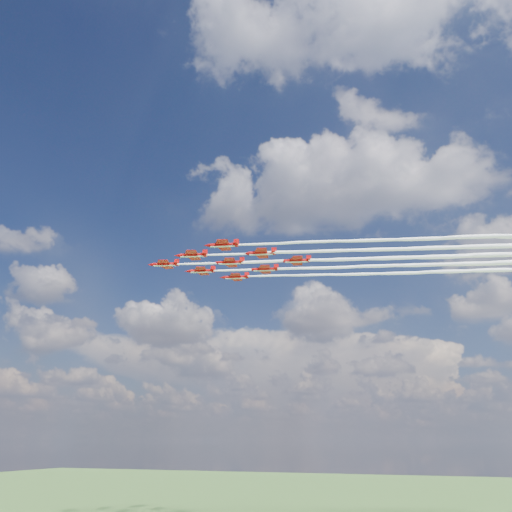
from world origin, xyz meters
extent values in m
cylinder|color=#BD0A0A|center=(-15.98, -1.30, 79.59)|extent=(7.74, 3.07, 1.06)
cone|color=#BD0A0A|center=(-20.65, -2.58, 79.59)|extent=(2.15, 1.54, 1.06)
cone|color=#BD0A0A|center=(-11.60, -0.10, 79.59)|extent=(1.65, 1.32, 0.97)
ellipsoid|color=black|center=(-17.85, -1.81, 80.02)|extent=(2.17, 1.38, 0.69)
cube|color=#BD0A0A|center=(-15.52, -1.17, 79.54)|extent=(5.33, 9.40, 0.14)
cube|color=#BD0A0A|center=(-12.25, -0.28, 79.59)|extent=(2.23, 3.72, 0.12)
cube|color=#BD0A0A|center=(-12.06, -0.23, 80.46)|extent=(1.53, 0.54, 1.74)
cube|color=white|center=(-15.98, -1.30, 79.10)|extent=(7.23, 2.75, 0.12)
cylinder|color=#BD0A0A|center=(-3.48, -5.95, 79.59)|extent=(7.74, 3.07, 1.06)
cone|color=#BD0A0A|center=(-8.15, -7.22, 79.59)|extent=(2.15, 1.54, 1.06)
cone|color=#BD0A0A|center=(0.90, -4.75, 79.59)|extent=(1.65, 1.32, 0.97)
ellipsoid|color=black|center=(-5.35, -6.46, 80.02)|extent=(2.17, 1.38, 0.69)
cube|color=#BD0A0A|center=(-3.02, -5.82, 79.54)|extent=(5.33, 9.40, 0.14)
cube|color=#BD0A0A|center=(0.25, -4.92, 79.59)|extent=(2.23, 3.72, 0.12)
cube|color=#BD0A0A|center=(0.44, -4.87, 80.46)|extent=(1.53, 0.54, 1.74)
cube|color=white|center=(-3.48, -5.95, 79.10)|extent=(7.23, 2.75, 0.12)
cylinder|color=#BD0A0A|center=(-7.59, 9.06, 79.59)|extent=(7.74, 3.07, 1.06)
cone|color=#BD0A0A|center=(-12.25, 7.79, 79.59)|extent=(2.15, 1.54, 1.06)
cone|color=#BD0A0A|center=(-3.21, 10.26, 79.59)|extent=(1.65, 1.32, 0.97)
ellipsoid|color=black|center=(-9.46, 8.55, 80.02)|extent=(2.17, 1.38, 0.69)
cube|color=#BD0A0A|center=(-7.12, 9.19, 79.54)|extent=(5.33, 9.40, 0.14)
cube|color=#BD0A0A|center=(-3.86, 10.08, 79.59)|extent=(2.23, 3.72, 0.12)
cube|color=#BD0A0A|center=(-3.67, 10.13, 80.46)|extent=(1.53, 0.54, 1.74)
cube|color=white|center=(-7.59, 9.06, 79.10)|extent=(7.23, 2.75, 0.12)
cylinder|color=#BD0A0A|center=(9.02, -10.59, 79.59)|extent=(7.74, 3.07, 1.06)
cone|color=#BD0A0A|center=(4.35, -11.87, 79.59)|extent=(2.15, 1.54, 1.06)
cone|color=#BD0A0A|center=(13.40, -9.39, 79.59)|extent=(1.65, 1.32, 0.97)
ellipsoid|color=black|center=(7.15, -11.10, 80.02)|extent=(2.17, 1.38, 0.69)
cube|color=#BD0A0A|center=(9.48, -10.46, 79.54)|extent=(5.33, 9.40, 0.14)
cube|color=#BD0A0A|center=(12.75, -9.57, 79.59)|extent=(2.23, 3.72, 0.12)
cube|color=#BD0A0A|center=(12.93, -9.52, 80.46)|extent=(1.53, 0.54, 1.74)
cube|color=white|center=(9.02, -10.59, 79.10)|extent=(7.23, 2.75, 0.12)
cylinder|color=#BD0A0A|center=(4.91, 4.42, 79.59)|extent=(7.74, 3.07, 1.06)
cone|color=#BD0A0A|center=(0.24, 3.14, 79.59)|extent=(2.15, 1.54, 1.06)
cone|color=#BD0A0A|center=(9.29, 5.62, 79.59)|extent=(1.65, 1.32, 0.97)
ellipsoid|color=black|center=(3.04, 3.91, 80.02)|extent=(2.17, 1.38, 0.69)
cube|color=#BD0A0A|center=(5.38, 4.54, 79.54)|extent=(5.33, 9.40, 0.14)
cube|color=#BD0A0A|center=(8.64, 5.44, 79.59)|extent=(2.23, 3.72, 0.12)
cube|color=#BD0A0A|center=(8.83, 5.49, 80.46)|extent=(1.53, 0.54, 1.74)
cube|color=white|center=(4.91, 4.42, 79.10)|extent=(7.23, 2.75, 0.12)
cylinder|color=#BD0A0A|center=(0.80, 19.43, 79.59)|extent=(7.74, 3.07, 1.06)
cone|color=#BD0A0A|center=(-3.86, 18.15, 79.59)|extent=(2.15, 1.54, 1.06)
cone|color=#BD0A0A|center=(5.19, 20.63, 79.59)|extent=(1.65, 1.32, 0.97)
ellipsoid|color=black|center=(-1.06, 18.91, 80.02)|extent=(2.17, 1.38, 0.69)
cube|color=#BD0A0A|center=(1.27, 19.55, 79.54)|extent=(5.33, 9.40, 0.14)
cube|color=#BD0A0A|center=(4.53, 20.45, 79.59)|extent=(2.23, 3.72, 0.12)
cube|color=#BD0A0A|center=(4.72, 20.50, 80.46)|extent=(1.53, 0.54, 1.74)
cube|color=white|center=(0.80, 19.43, 79.10)|extent=(7.23, 2.75, 0.12)
cylinder|color=#BD0A0A|center=(17.41, -0.23, 79.59)|extent=(7.74, 3.07, 1.06)
cone|color=#BD0A0A|center=(12.74, -1.51, 79.59)|extent=(2.15, 1.54, 1.06)
cone|color=#BD0A0A|center=(21.79, 0.97, 79.59)|extent=(1.65, 1.32, 0.97)
ellipsoid|color=black|center=(15.54, -0.74, 80.02)|extent=(2.17, 1.38, 0.69)
cube|color=#BD0A0A|center=(17.88, -0.10, 79.54)|extent=(5.33, 9.40, 0.14)
cube|color=#BD0A0A|center=(21.14, 0.79, 79.59)|extent=(2.23, 3.72, 0.12)
cube|color=#BD0A0A|center=(21.33, 0.84, 80.46)|extent=(1.53, 0.54, 1.74)
cube|color=white|center=(17.41, -0.23, 79.10)|extent=(7.23, 2.75, 0.12)
cylinder|color=#BD0A0A|center=(13.30, 14.78, 79.59)|extent=(7.74, 3.07, 1.06)
cone|color=#BD0A0A|center=(8.64, 13.50, 79.59)|extent=(2.15, 1.54, 1.06)
cone|color=#BD0A0A|center=(17.69, 15.98, 79.59)|extent=(1.65, 1.32, 0.97)
ellipsoid|color=black|center=(11.44, 14.27, 80.02)|extent=(2.17, 1.38, 0.69)
cube|color=#BD0A0A|center=(13.77, 14.91, 79.54)|extent=(5.33, 9.40, 0.14)
cube|color=#BD0A0A|center=(17.03, 15.80, 79.59)|extent=(2.23, 3.72, 0.12)
cube|color=#BD0A0A|center=(17.22, 15.85, 80.46)|extent=(1.53, 0.54, 1.74)
cube|color=white|center=(13.30, 14.78, 79.10)|extent=(7.23, 2.75, 0.12)
cylinder|color=#BD0A0A|center=(25.80, 10.13, 79.59)|extent=(7.74, 3.07, 1.06)
cone|color=#BD0A0A|center=(21.14, 8.86, 79.59)|extent=(2.15, 1.54, 1.06)
cone|color=#BD0A0A|center=(30.19, 11.33, 79.59)|extent=(1.65, 1.32, 0.97)
ellipsoid|color=black|center=(23.94, 9.62, 80.02)|extent=(2.17, 1.38, 0.69)
cube|color=#BD0A0A|center=(26.27, 10.26, 79.54)|extent=(5.33, 9.40, 0.14)
cube|color=#BD0A0A|center=(29.53, 11.16, 79.59)|extent=(2.23, 3.72, 0.12)
cube|color=#BD0A0A|center=(29.72, 11.21, 80.46)|extent=(1.53, 0.54, 1.74)
cube|color=white|center=(25.80, 10.13, 79.10)|extent=(7.23, 2.75, 0.12)
camera|label=1|loc=(65.42, -136.40, 25.01)|focal=35.00mm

